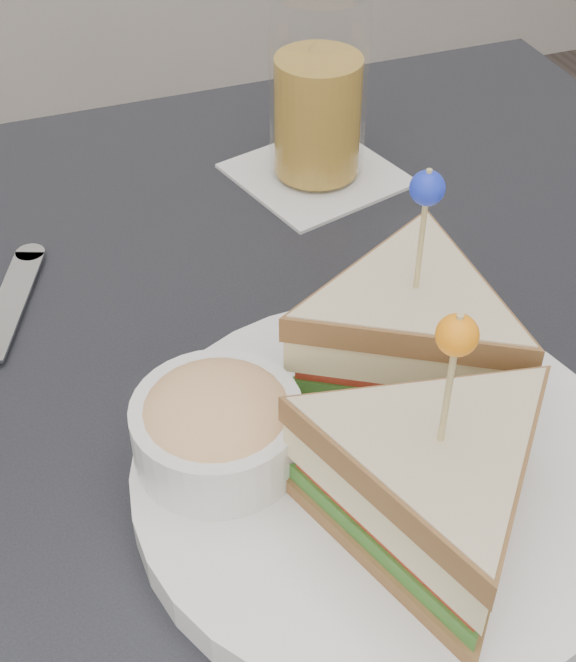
{
  "coord_description": "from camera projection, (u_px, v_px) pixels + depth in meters",
  "views": [
    {
      "loc": [
        -0.12,
        -0.35,
        1.13
      ],
      "look_at": [
        0.01,
        0.01,
        0.8
      ],
      "focal_mm": 50.0,
      "sensor_mm": 36.0,
      "label": 1
    }
  ],
  "objects": [
    {
      "name": "table",
      "position": [
        279.0,
        496.0,
        0.58
      ],
      "size": [
        0.8,
        0.8,
        0.75
      ],
      "color": "black",
      "rests_on": "ground"
    },
    {
      "name": "plate_meal",
      "position": [
        393.0,
        421.0,
        0.46
      ],
      "size": [
        0.33,
        0.33,
        0.15
      ],
      "rotation": [
        0.0,
        0.0,
        0.33
      ],
      "color": "white",
      "rests_on": "table"
    },
    {
      "name": "drink_set",
      "position": [
        318.0,
        100.0,
        0.68
      ],
      "size": [
        0.14,
        0.14,
        0.15
      ],
      "rotation": [
        0.0,
        0.0,
        0.27
      ],
      "color": "silver",
      "rests_on": "table"
    }
  ]
}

